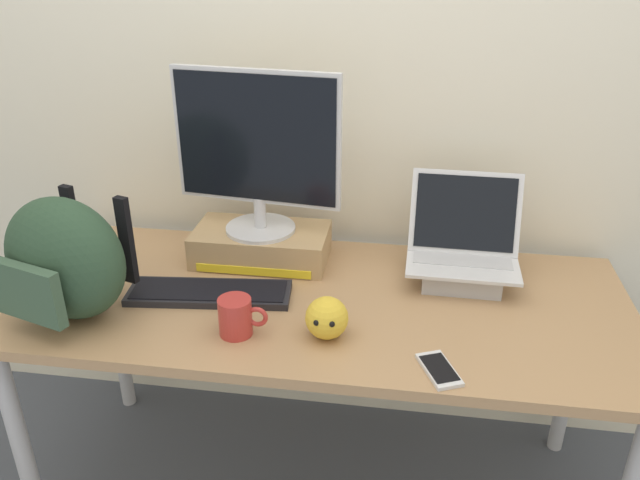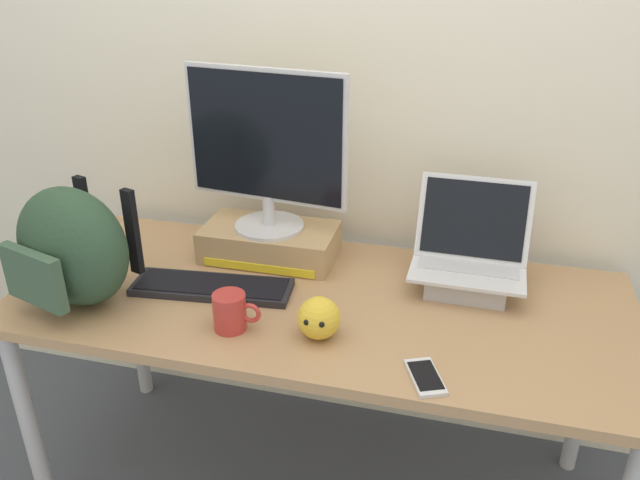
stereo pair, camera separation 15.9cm
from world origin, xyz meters
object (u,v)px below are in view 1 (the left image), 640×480
object	(u,v)px
external_keyboard	(209,293)
open_laptop	(462,260)
desktop_monitor	(257,151)
cell_phone	(439,370)
coffee_mug	(236,317)
plush_toy	(327,318)
toner_box_yellow	(261,245)
messenger_backpack	(65,259)

from	to	relation	value
external_keyboard	open_laptop	bearing A→B (deg)	10.57
desktop_monitor	open_laptop	world-z (taller)	desktop_monitor
cell_phone	coffee_mug	bearing A→B (deg)	147.37
desktop_monitor	external_keyboard	bearing A→B (deg)	-104.40
cell_phone	plush_toy	distance (m)	0.30
open_laptop	desktop_monitor	bearing A→B (deg)	178.03
plush_toy	cell_phone	bearing A→B (deg)	-20.40
toner_box_yellow	coffee_mug	xyz separation A→B (m)	(0.03, -0.41, 0.00)
toner_box_yellow	external_keyboard	size ratio (longest dim) A/B	0.88
toner_box_yellow	cell_phone	size ratio (longest dim) A/B	2.77
open_laptop	toner_box_yellow	bearing A→B (deg)	177.92
desktop_monitor	messenger_backpack	distance (m)	0.60
open_laptop	cell_phone	size ratio (longest dim) A/B	2.18
toner_box_yellow	desktop_monitor	world-z (taller)	desktop_monitor
plush_toy	messenger_backpack	bearing A→B (deg)	179.76
messenger_backpack	plush_toy	distance (m)	0.69
toner_box_yellow	messenger_backpack	distance (m)	0.58
desktop_monitor	messenger_backpack	size ratio (longest dim) A/B	1.26
desktop_monitor	external_keyboard	size ratio (longest dim) A/B	1.07
coffee_mug	cell_phone	bearing A→B (deg)	-9.20
coffee_mug	cell_phone	distance (m)	0.52
external_keyboard	cell_phone	xyz separation A→B (m)	(0.63, -0.25, -0.01)
messenger_backpack	plush_toy	bearing A→B (deg)	16.72
cell_phone	open_laptop	bearing A→B (deg)	57.93
coffee_mug	toner_box_yellow	bearing A→B (deg)	94.49
open_laptop	plush_toy	size ratio (longest dim) A/B	2.96
messenger_backpack	cell_phone	bearing A→B (deg)	10.62
coffee_mug	open_laptop	bearing A→B (deg)	33.03
desktop_monitor	plush_toy	size ratio (longest dim) A/B	4.58
toner_box_yellow	plush_toy	bearing A→B (deg)	-56.12
toner_box_yellow	external_keyboard	world-z (taller)	toner_box_yellow
desktop_monitor	external_keyboard	xyz separation A→B (m)	(-0.09, -0.24, -0.34)
coffee_mug	cell_phone	world-z (taller)	coffee_mug
desktop_monitor	cell_phone	bearing A→B (deg)	-35.30
toner_box_yellow	messenger_backpack	world-z (taller)	messenger_backpack
toner_box_yellow	messenger_backpack	bearing A→B (deg)	-137.83
open_laptop	cell_phone	distance (m)	0.47
external_keyboard	plush_toy	bearing A→B (deg)	-28.21
coffee_mug	plush_toy	bearing A→B (deg)	5.49
open_laptop	external_keyboard	world-z (taller)	open_laptop
coffee_mug	plush_toy	size ratio (longest dim) A/B	1.17
desktop_monitor	toner_box_yellow	bearing A→B (deg)	87.41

